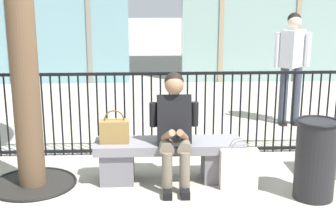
{
  "coord_description": "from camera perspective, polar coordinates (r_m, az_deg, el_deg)",
  "views": [
    {
      "loc": [
        -0.25,
        -4.93,
        2.06
      ],
      "look_at": [
        0.0,
        0.1,
        0.75
      ],
      "focal_mm": 51.03,
      "sensor_mm": 36.0,
      "label": 1
    }
  ],
  "objects": [
    {
      "name": "trash_can",
      "position": [
        4.98,
        17.21,
        -5.34
      ],
      "size": [
        0.43,
        0.43,
        0.82
      ],
      "color": "black",
      "rests_on": "ground"
    },
    {
      "name": "plaza_railing",
      "position": [
        6.0,
        -0.36,
        -0.14
      ],
      "size": [
        9.12,
        0.04,
        1.06
      ],
      "color": "black",
      "rests_on": "ground"
    },
    {
      "name": "ground_plane",
      "position": [
        5.34,
        0.05,
        -8.08
      ],
      "size": [
        60.0,
        60.0,
        0.0
      ],
      "primitive_type": "plane",
      "color": "#A8A091"
    },
    {
      "name": "bystander_at_railing",
      "position": [
        7.51,
        14.6,
        6.01
      ],
      "size": [
        0.55,
        0.43,
        1.71
      ],
      "color": "#383D4C",
      "rests_on": "ground"
    },
    {
      "name": "shopping_bag",
      "position": [
        5.12,
        8.45,
        -6.65
      ],
      "size": [
        0.4,
        0.14,
        0.54
      ],
      "color": "beige",
      "rests_on": "ground"
    },
    {
      "name": "handbag_on_bench",
      "position": [
        5.14,
        -6.41,
        -2.23
      ],
      "size": [
        0.31,
        0.17,
        0.36
      ],
      "color": "olive",
      "rests_on": "stone_bench"
    },
    {
      "name": "stone_bench",
      "position": [
        5.25,
        0.05,
        -5.34
      ],
      "size": [
        1.6,
        0.44,
        0.45
      ],
      "color": "slate",
      "rests_on": "ground"
    },
    {
      "name": "seated_person_with_phone",
      "position": [
        5.01,
        0.78,
        -1.75
      ],
      "size": [
        0.52,
        0.66,
        1.21
      ],
      "color": "#6B6051",
      "rests_on": "ground"
    }
  ]
}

